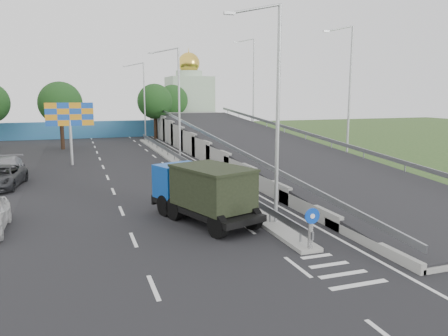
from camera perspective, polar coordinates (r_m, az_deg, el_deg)
name	(u,v)px	position (r m, az deg, el deg)	size (l,w,h in m)	color
ground	(341,274)	(16.42, 15.09, -13.22)	(160.00, 160.00, 0.00)	#2D4C1E
road_surface	(156,177)	(33.53, -8.87, -1.22)	(26.00, 90.00, 0.04)	black
median	(182,166)	(37.96, -5.49, 0.29)	(1.00, 44.00, 0.20)	gray
overpass_ramp	(262,144)	(40.12, 4.96, 3.19)	(10.00, 50.00, 3.50)	gray
median_guardrail	(182,158)	(37.86, -5.51, 1.26)	(0.09, 44.00, 0.71)	gray
sign_bollard	(311,228)	(17.79, 11.30, -7.72)	(0.64, 0.23, 1.67)	black
lamp_post_near	(274,104)	(20.42, 6.58, 8.27)	(2.74, 0.18, 10.08)	#B2B5B7
lamp_post_mid	(177,99)	(39.43, -6.16, 8.97)	(2.74, 0.18, 10.08)	#B2B5B7
lamp_post_far	(143,97)	(59.09, -10.54, 9.11)	(2.74, 0.18, 10.08)	#B2B5B7
blue_wall	(109,129)	(64.80, -14.81, 4.91)	(30.00, 0.50, 2.40)	teal
church	(189,99)	(74.81, -4.55, 8.96)	(7.00, 7.00, 13.80)	#B2CCAD
billboard	(70,118)	(40.49, -19.51, 6.19)	(4.00, 0.24, 5.50)	#B2B5B7
tree_left_mid	(60,103)	(52.46, -20.60, 7.90)	(4.80, 4.80, 7.60)	black
tree_median_far	(155,101)	(61.38, -9.04, 8.58)	(4.80, 4.80, 7.60)	black
tree_ramp_far	(172,100)	(69.02, -6.75, 8.75)	(4.80, 4.80, 7.60)	black
dump_truck	(203,190)	(21.59, -2.78, -2.90)	(4.35, 6.92, 2.87)	black
parked_car_c	(1,177)	(32.92, -27.16, -1.07)	(2.47, 5.36, 1.49)	#2C2D30
parked_car_d	(7,168)	(36.91, -26.53, 0.05)	(2.09, 5.15, 1.50)	gray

